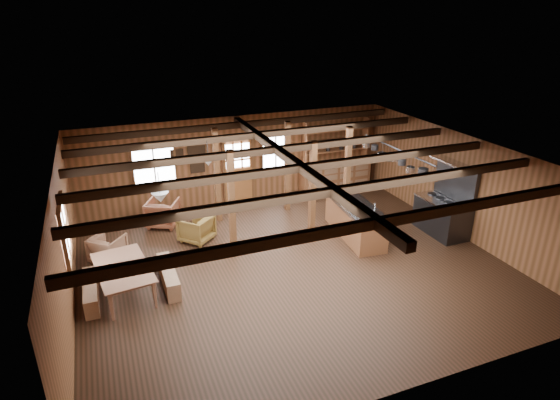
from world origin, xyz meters
name	(u,v)px	position (x,y,z in m)	size (l,w,h in m)	color
room	(292,213)	(0.00, 0.00, 1.40)	(10.04, 9.04, 2.84)	black
ceiling_joists	(290,159)	(0.00, 0.18, 2.68)	(9.80, 8.82, 0.18)	black
timber_posts	(280,182)	(0.52, 2.08, 1.40)	(3.95, 2.35, 2.80)	#402812
back_door	(238,175)	(0.00, 4.45, 0.88)	(1.02, 0.08, 2.15)	brown
window_back_left	(154,163)	(-2.60, 4.46, 1.60)	(1.32, 0.06, 1.32)	white
window_back_right	(276,149)	(1.30, 4.46, 1.60)	(1.02, 0.06, 1.32)	white
window_left	(64,231)	(-4.96, 0.50, 1.60)	(0.14, 1.24, 1.32)	white
notice_boards	(190,158)	(-1.50, 4.46, 1.64)	(1.08, 0.03, 0.90)	silver
back_counter	(335,173)	(3.40, 4.20, 0.60)	(2.55, 0.60, 2.45)	brown
pendant_lamps	(187,178)	(-2.25, 1.00, 2.25)	(1.86, 2.36, 0.66)	#2F2F32
pot_rack	(397,160)	(3.04, 0.26, 2.28)	(0.42, 3.00, 0.45)	#2F2F32
kitchen_island	(355,220)	(2.23, 0.80, 0.48)	(1.12, 2.57, 1.20)	brown
step_stool	(382,236)	(2.72, 0.17, 0.18)	(0.40, 0.28, 0.35)	brown
commercial_range	(444,211)	(4.65, 0.09, 0.65)	(0.84, 1.65, 2.03)	#2F2F32
dining_table	(126,280)	(-3.90, 0.20, 0.34)	(1.92, 1.07, 0.68)	brown
bench_wall	(91,292)	(-4.65, 0.20, 0.21)	(0.29, 1.52, 0.42)	brown
bench_aisle	(169,276)	(-2.98, 0.20, 0.22)	(0.30, 1.58, 0.43)	brown
armchair_a	(196,228)	(-1.91, 2.12, 0.36)	(0.77, 0.80, 0.73)	brown
armchair_b	(163,213)	(-2.61, 3.43, 0.39)	(0.84, 0.86, 0.79)	brown
armchair_c	(108,248)	(-4.20, 1.89, 0.34)	(0.73, 0.75, 0.68)	brown
counter_pot	(344,192)	(2.27, 1.56, 1.03)	(0.29, 0.29, 0.17)	silver
bowl	(347,200)	(2.12, 1.11, 0.97)	(0.28, 0.28, 0.07)	silver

